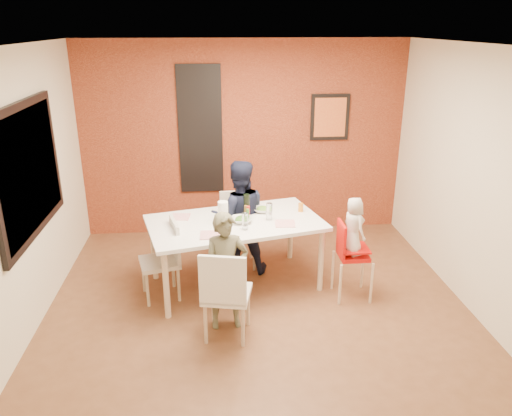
{
  "coord_description": "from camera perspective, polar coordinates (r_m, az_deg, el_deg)",
  "views": [
    {
      "loc": [
        -0.43,
        -4.61,
        2.89
      ],
      "look_at": [
        0.0,
        0.3,
        1.05
      ],
      "focal_mm": 35.0,
      "sensor_mm": 36.0,
      "label": 1
    }
  ],
  "objects": [
    {
      "name": "condiment_brown",
      "position": [
        5.64,
        -1.16,
        -0.48
      ],
      "size": [
        0.04,
        0.04,
        0.16
      ],
      "primitive_type": "cylinder",
      "color": "brown",
      "rests_on": "dining_table"
    },
    {
      "name": "salad_bowl_b",
      "position": [
        5.85,
        0.75,
        -0.22
      ],
      "size": [
        0.25,
        0.25,
        0.05
      ],
      "primitive_type": "imported",
      "rotation": [
        0.0,
        0.0,
        -0.24
      ],
      "color": "silver",
      "rests_on": "dining_table"
    },
    {
      "name": "condiment_green",
      "position": [
        5.6,
        -0.95,
        -0.75
      ],
      "size": [
        0.03,
        0.03,
        0.13
      ],
      "primitive_type": "cylinder",
      "color": "#356B23",
      "rests_on": "dining_table"
    },
    {
      "name": "glassblock_surround",
      "position": [
        6.96,
        -6.38,
        8.83
      ],
      "size": [
        0.6,
        0.03,
        1.76
      ],
      "primitive_type": "cube",
      "color": "black",
      "rests_on": "wall_back"
    },
    {
      "name": "wall_back",
      "position": [
        7.04,
        -1.4,
        7.84
      ],
      "size": [
        4.5,
        0.02,
        2.7
      ],
      "primitive_type": "cube",
      "color": "beige",
      "rests_on": "ground"
    },
    {
      "name": "paper_towel_roll",
      "position": [
        5.5,
        -3.79,
        -0.52
      ],
      "size": [
        0.11,
        0.11,
        0.25
      ],
      "primitive_type": "cylinder",
      "color": "white",
      "rests_on": "dining_table"
    },
    {
      "name": "ceiling",
      "position": [
        4.63,
        0.34,
        18.12
      ],
      "size": [
        4.5,
        4.5,
        0.02
      ],
      "primitive_type": "cube",
      "color": "white",
      "rests_on": "wall_back"
    },
    {
      "name": "dining_table",
      "position": [
        5.63,
        -2.42,
        -2.17
      ],
      "size": [
        2.11,
        1.49,
        0.8
      ],
      "rotation": [
        0.0,
        0.0,
        0.24
      ],
      "color": "white",
      "rests_on": "ground"
    },
    {
      "name": "art_print_frame",
      "position": [
        7.12,
        8.44,
        10.23
      ],
      "size": [
        0.54,
        0.03,
        0.64
      ],
      "primitive_type": "cube",
      "color": "black",
      "rests_on": "wall_back"
    },
    {
      "name": "picture_window_pane",
      "position": [
        5.3,
        -24.45,
        3.96
      ],
      "size": [
        0.02,
        1.55,
        1.15
      ],
      "primitive_type": "cube",
      "color": "black",
      "rests_on": "wall_left"
    },
    {
      "name": "wine_glass_a",
      "position": [
        5.34,
        -1.26,
        -1.54
      ],
      "size": [
        0.07,
        0.07,
        0.19
      ],
      "primitive_type": "cylinder",
      "color": "silver",
      "rests_on": "dining_table"
    },
    {
      "name": "salad_bowl_a",
      "position": [
        5.55,
        -1.64,
        -1.37
      ],
      "size": [
        0.24,
        0.24,
        0.06
      ],
      "primitive_type": "imported",
      "rotation": [
        0.0,
        0.0,
        -0.01
      ],
      "color": "silver",
      "rests_on": "dining_table"
    },
    {
      "name": "child_near",
      "position": [
        4.92,
        -3.44,
        -7.26
      ],
      "size": [
        0.47,
        0.33,
        1.21
      ],
      "primitive_type": "imported",
      "rotation": [
        0.0,
        0.0,
        0.1
      ],
      "color": "brown",
      "rests_on": "ground"
    },
    {
      "name": "wall_right",
      "position": [
        5.55,
        24.14,
        2.53
      ],
      "size": [
        0.02,
        4.5,
        2.7
      ],
      "primitive_type": "cube",
      "color": "beige",
      "rests_on": "ground"
    },
    {
      "name": "chair_far",
      "position": [
        6.24,
        -2.08,
        -1.91
      ],
      "size": [
        0.44,
        0.44,
        0.92
      ],
      "rotation": [
        0.0,
        0.0,
        0.04
      ],
      "color": "white",
      "rests_on": "ground"
    },
    {
      "name": "brick_accent_wall",
      "position": [
        7.02,
        -1.39,
        7.8
      ],
      "size": [
        4.5,
        0.02,
        2.7
      ],
      "primitive_type": "cube",
      "color": "maroon",
      "rests_on": "ground"
    },
    {
      "name": "plate_far_left",
      "position": [
        5.77,
        -8.67,
        -1.0
      ],
      "size": [
        0.23,
        0.23,
        0.01
      ],
      "primitive_type": "cube",
      "rotation": [
        0.0,
        0.0,
        -0.12
      ],
      "color": "white",
      "rests_on": "dining_table"
    },
    {
      "name": "ground",
      "position": [
        5.46,
        0.28,
        -11.5
      ],
      "size": [
        4.5,
        4.5,
        0.0
      ],
      "primitive_type": "plane",
      "color": "brown",
      "rests_on": "ground"
    },
    {
      "name": "art_print_canvas",
      "position": [
        7.11,
        8.47,
        10.21
      ],
      "size": [
        0.44,
        0.01,
        0.54
      ],
      "primitive_type": "cube",
      "color": "orange",
      "rests_on": "wall_back"
    },
    {
      "name": "wine_bottle",
      "position": [
        5.67,
        -1.08,
        0.27
      ],
      "size": [
        0.07,
        0.07,
        0.27
      ],
      "primitive_type": "cylinder",
      "color": "black",
      "rests_on": "dining_table"
    },
    {
      "name": "wall_front",
      "position": [
        2.85,
        4.59,
        -12.31
      ],
      "size": [
        4.5,
        0.02,
        2.7
      ],
      "primitive_type": "cube",
      "color": "beige",
      "rests_on": "ground"
    },
    {
      "name": "child_far",
      "position": [
        5.94,
        -1.95,
        -1.12
      ],
      "size": [
        0.71,
        0.57,
        1.41
      ],
      "primitive_type": "imported",
      "rotation": [
        0.0,
        0.0,
        3.2
      ],
      "color": "black",
      "rests_on": "ground"
    },
    {
      "name": "high_chair",
      "position": [
        5.55,
        10.66,
        -5.04
      ],
      "size": [
        0.38,
        0.38,
        0.89
      ],
      "rotation": [
        0.0,
        0.0,
        1.57
      ],
      "color": "red",
      "rests_on": "ground"
    },
    {
      "name": "glassblock_strip",
      "position": [
        6.97,
        -6.38,
        8.84
      ],
      "size": [
        0.55,
        0.03,
        1.7
      ],
      "primitive_type": "cube",
      "color": "#B5BDC5",
      "rests_on": "wall_back"
    },
    {
      "name": "toddler",
      "position": [
        5.43,
        11.09,
        -2.06
      ],
      "size": [
        0.3,
        0.37,
        0.64
      ],
      "primitive_type": "imported",
      "rotation": [
        0.0,
        0.0,
        1.93
      ],
      "color": "beige",
      "rests_on": "high_chair"
    },
    {
      "name": "picture_window_frame",
      "position": [
        5.3,
        -24.6,
        3.95
      ],
      "size": [
        0.05,
        1.7,
        1.3
      ],
      "primitive_type": "cube",
      "color": "black",
      "rests_on": "wall_left"
    },
    {
      "name": "sippy_cup",
      "position": [
        5.88,
        5.13,
        0.07
      ],
      "size": [
        0.06,
        0.06,
        0.1
      ],
      "primitive_type": "cylinder",
      "color": "orange",
      "rests_on": "dining_table"
    },
    {
      "name": "plate_near_right",
      "position": [
        5.52,
        3.35,
        -1.78
      ],
      "size": [
        0.23,
        0.23,
        0.01
      ],
      "primitive_type": "cube",
      "rotation": [
        0.0,
        0.0,
        -0.08
      ],
      "color": "white",
      "rests_on": "dining_table"
    },
    {
      "name": "plate_far_mid",
      "position": [
        5.96,
        -2.86,
        -0.06
      ],
      "size": [
        0.28,
        0.28,
        0.01
      ],
      "primitive_type": "cube",
      "rotation": [
        0.0,
        0.0,
        0.21
      ],
      "color": "white",
      "rests_on": "dining_table"
    },
    {
      "name": "wine_glass_b",
      "position": [
        5.59,
        1.52,
        -0.41
      ],
      "size": [
        0.07,
        0.07,
        0.2
      ],
      "primitive_type": "cylinder",
      "color": "white",
      "rests_on": "dining_table"
    },
    {
      "name": "chair_left",
      "position": [
        5.57,
        -10.21,
        -5.32
      ],
      "size": [
        0.5,
        0.5,
        0.89
      ],
      "rotation": [
        0.0,
        0.0,
        4.96
      ],
      "color": "beige",
      "rests_on": "ground"
    },
    {
      "name": "chair_near",
      "position": [
        4.74,
        -3.54,
        -9.47
      ],
      "size": [
        0.52,
        0.52,
        0.94
      ],
      "rotation": [
        0.0,
        0.0,
        2.93
      ],
      "color": "silver",
      "rests_on": "ground"
    },
    {
      "name": "wall_left",
      "position": [
        5.19,
        -25.27,
        1.19
      ],
      "size": [
        0.02,
        4.5,
        2.7
      ],
      "primitive_type": "cube",
      "color": "beige",
      "rests_on": "ground"
    },
    {
      "name": "plate_near_left",
      "position": [
        5.24,
        -5.16,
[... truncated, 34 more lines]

